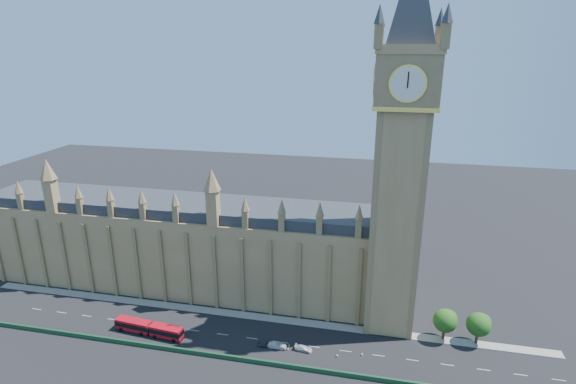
% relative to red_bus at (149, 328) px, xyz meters
% --- Properties ---
extents(ground, '(400.00, 400.00, 0.00)m').
position_rel_red_bus_xyz_m(ground, '(22.76, 3.85, -1.71)').
color(ground, black).
rests_on(ground, ground).
extents(palace_westminster, '(120.00, 20.00, 28.00)m').
position_rel_red_bus_xyz_m(palace_westminster, '(-2.24, 25.85, 12.15)').
color(palace_westminster, '#967848').
rests_on(palace_westminster, ground).
extents(elizabeth_tower, '(20.59, 20.59, 105.00)m').
position_rel_red_bus_xyz_m(elizabeth_tower, '(60.76, 17.85, 52.85)').
color(elizabeth_tower, '#967848').
rests_on(elizabeth_tower, ground).
extents(bridge_parapet, '(160.00, 0.60, 1.20)m').
position_rel_red_bus_xyz_m(bridge_parapet, '(22.76, -5.15, -1.11)').
color(bridge_parapet, '#1E4C2D').
rests_on(bridge_parapet, ground).
extents(kerb_north, '(160.00, 3.00, 0.16)m').
position_rel_red_bus_xyz_m(kerb_north, '(22.76, 13.35, -1.63)').
color(kerb_north, gray).
rests_on(kerb_north, ground).
extents(tree_east_near, '(6.00, 6.00, 8.50)m').
position_rel_red_bus_xyz_m(tree_east_near, '(74.98, 13.94, 3.93)').
color(tree_east_near, '#382619').
rests_on(tree_east_near, ground).
extents(tree_east_far, '(6.00, 6.00, 8.50)m').
position_rel_red_bus_xyz_m(tree_east_far, '(82.98, 13.94, 3.93)').
color(tree_east_far, '#382619').
rests_on(tree_east_far, ground).
extents(red_bus, '(19.27, 4.57, 3.25)m').
position_rel_red_bus_xyz_m(red_bus, '(0.00, 0.00, 0.00)').
color(red_bus, '#B70C1C').
rests_on(red_bus, ground).
extents(car_grey, '(3.89, 1.89, 1.28)m').
position_rel_red_bus_xyz_m(car_grey, '(30.90, 1.54, -1.07)').
color(car_grey, '#3C3F44').
rests_on(car_grey, ground).
extents(car_silver, '(4.57, 1.70, 1.49)m').
position_rel_red_bus_xyz_m(car_silver, '(33.96, 1.42, -0.96)').
color(car_silver, '#989CA0').
rests_on(car_silver, ground).
extents(car_white, '(4.56, 2.23, 1.28)m').
position_rel_red_bus_xyz_m(car_white, '(40.56, 1.80, -1.07)').
color(car_white, silver).
rests_on(car_white, ground).
extents(cone_a, '(0.49, 0.49, 0.72)m').
position_rel_red_bus_xyz_m(cone_a, '(36.76, 1.14, -1.35)').
color(cone_a, black).
rests_on(cone_a, ground).
extents(cone_b, '(0.65, 0.65, 0.79)m').
position_rel_red_bus_xyz_m(cone_b, '(54.82, 2.92, -1.32)').
color(cone_b, black).
rests_on(cone_b, ground).
extents(cone_c, '(0.59, 0.59, 0.77)m').
position_rel_red_bus_xyz_m(cone_c, '(48.99, 1.14, -1.33)').
color(cone_c, black).
rests_on(cone_c, ground).
extents(cone_d, '(0.53, 0.53, 0.63)m').
position_rel_red_bus_xyz_m(cone_d, '(36.76, 2.67, -1.40)').
color(cone_d, black).
rests_on(cone_d, ground).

